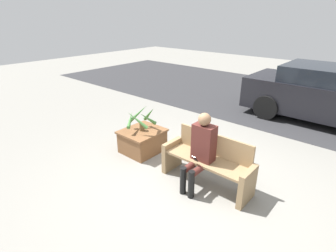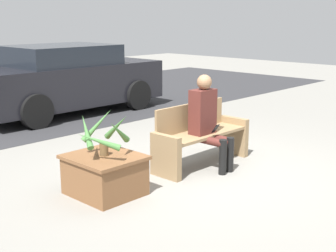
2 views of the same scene
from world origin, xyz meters
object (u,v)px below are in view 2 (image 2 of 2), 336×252
Objects in this scene: planter_box at (105,173)px; parked_car at (65,79)px; person_seated at (207,118)px; potted_plant at (104,133)px; bench at (200,136)px.

parked_car is at bearing 60.66° from planter_box.
parked_car reaches higher than person_seated.
bench is at bearing -1.80° from potted_plant.
potted_plant is 5.12m from parked_car.
bench is 1.68m from planter_box.
parked_car reaches higher than planter_box.
potted_plant is at bearing 178.20° from bench.
person_seated is at bearing -8.47° from planter_box.
planter_box is at bearing -119.34° from parked_car.
parked_car reaches higher than potted_plant.
person_seated is 1.64m from potted_plant.
parked_car is at bearing 79.36° from person_seated.
potted_plant is (-1.67, 0.05, 0.34)m from bench.
planter_box is 1.26× the size of potted_plant.
person_seated is 4.77m from parked_car.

